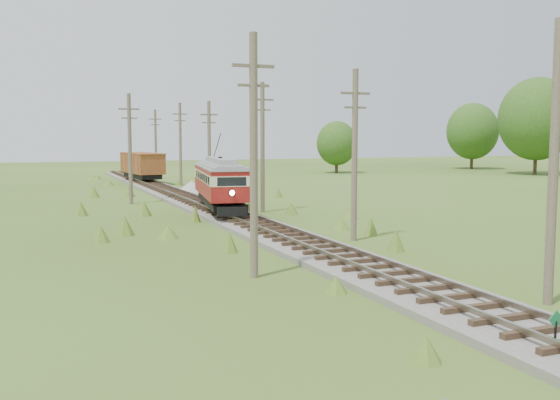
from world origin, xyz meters
name	(u,v)px	position (x,y,z in m)	size (l,w,h in m)	color
railbed_main	(207,207)	(0.00, 34.00, 0.19)	(3.60, 96.00, 0.57)	#605B54
switch_marker	(556,328)	(-0.20, 1.50, 0.63)	(0.45, 0.06, 1.08)	black
streetcar	(220,180)	(0.00, 30.50, 2.37)	(4.21, 10.95, 4.95)	black
gondola	(142,165)	(0.00, 61.44, 2.14)	(3.78, 9.04, 2.92)	black
gravel_pile	(193,187)	(2.54, 48.10, 0.53)	(3.13, 3.32, 1.14)	gray
utility_pole_r_1	(554,164)	(3.10, 5.00, 4.40)	(0.30, 0.30, 8.80)	brown
utility_pole_r_2	(355,153)	(3.30, 18.00, 4.42)	(1.60, 0.30, 8.60)	brown
utility_pole_r_3	(262,146)	(3.20, 31.00, 4.63)	(1.60, 0.30, 9.00)	brown
utility_pole_r_4	(209,147)	(3.00, 44.00, 4.32)	(1.60, 0.30, 8.40)	brown
utility_pole_r_5	(180,143)	(3.40, 57.00, 4.58)	(1.60, 0.30, 8.90)	brown
utility_pole_r_6	(156,143)	(3.20, 70.00, 4.47)	(1.60, 0.30, 8.70)	brown
utility_pole_l_a	(254,154)	(-4.20, 12.00, 4.63)	(1.60, 0.30, 9.00)	brown
utility_pole_l_b	(130,148)	(-4.50, 40.00, 4.42)	(1.60, 0.30, 8.60)	brown
tree_right_4	(537,119)	(54.00, 58.00, 7.75)	(10.50, 10.50, 13.53)	#38281C
tree_right_5	(472,131)	(56.00, 74.00, 6.19)	(8.40, 8.40, 10.82)	#38281C
tree_mid_b	(337,143)	(30.00, 72.00, 4.33)	(5.88, 5.88, 7.57)	#38281C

